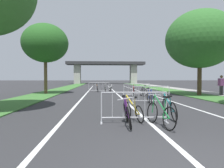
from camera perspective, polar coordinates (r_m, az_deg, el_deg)
grass_verge_left at (r=28.71m, az=-14.07°, el=-1.34°), size 2.77×62.05×0.05m
grass_verge_right at (r=29.51m, az=13.19°, el=-1.26°), size 2.77×62.05×0.05m
sidewalk_path_right at (r=30.29m, az=17.56°, el=-1.19°), size 2.05×62.05×0.08m
lane_stripe_center at (r=20.89m, az=0.97°, el=-2.46°), size 0.14×35.90×0.01m
lane_stripe_right_lane at (r=21.34m, az=9.08°, el=-2.39°), size 0.14×35.90×0.01m
lane_stripe_left_lane at (r=20.86m, az=-7.32°, el=-2.48°), size 0.14×35.90×0.01m
overpass_bridge at (r=54.21m, az=-1.90°, el=4.90°), size 21.61×4.31×6.12m
tree_left_maple_mid at (r=19.88m, az=-19.11°, el=11.30°), size 4.34×4.34×6.72m
tree_right_oak_near at (r=18.87m, az=24.56°, el=11.88°), size 5.89×5.89×7.41m
crowd_barrier_nearest at (r=6.62m, az=6.54°, el=-6.90°), size 2.28×0.49×1.05m
crowd_barrier_second at (r=11.81m, az=11.45°, el=-3.16°), size 2.27×0.45×1.05m
crowd_barrier_third at (r=16.61m, az=7.31°, el=-1.75°), size 2.28×0.53×1.05m
crowd_barrier_fourth at (r=21.21m, az=-3.88°, el=-1.01°), size 2.28×0.49×1.05m
bicycle_yellow_0 at (r=7.04m, az=6.24°, el=-7.73°), size 0.65×1.64×0.91m
bicycle_orange_1 at (r=21.69m, az=-4.30°, el=-1.34°), size 0.48×1.72×0.93m
bicycle_teal_2 at (r=7.57m, az=16.54°, el=-6.93°), size 0.46×1.77×0.94m
bicycle_red_3 at (r=17.00m, az=6.47°, el=-2.14°), size 0.56×1.75×0.94m
bicycle_purple_4 at (r=6.24m, az=4.46°, el=-8.70°), size 0.48×1.71×0.96m
bicycle_black_5 at (r=16.31m, az=9.24°, el=-2.38°), size 0.52×1.63×0.94m
bicycle_green_6 at (r=6.27m, az=14.09°, el=-8.56°), size 0.53×1.69×0.99m
bicycle_white_7 at (r=20.80m, az=-0.50°, el=-1.52°), size 0.69×1.70×0.85m
bicycle_silver_8 at (r=21.76m, az=-2.03°, el=-1.36°), size 0.54×1.65×0.91m
bicycle_blue_9 at (r=11.41m, az=11.25°, el=-4.03°), size 0.50×1.67×0.96m
pedestrian_in_red_jacket at (r=18.87m, az=29.61°, el=0.16°), size 0.63×0.38×1.77m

